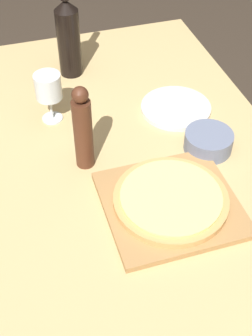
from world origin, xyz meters
TOP-DOWN VIEW (x-y plane):
  - ground_plane at (0.00, 0.00)m, footprint 12.00×12.00m
  - dining_table at (0.00, 0.00)m, footprint 0.92×1.63m
  - cutting_board at (0.05, -0.13)m, footprint 0.34×0.32m
  - pizza at (0.05, -0.13)m, footprint 0.30×0.30m
  - wine_bottle at (-0.06, 0.56)m, footprint 0.08×0.08m
  - pepper_mill at (-0.12, 0.09)m, footprint 0.05×0.05m
  - wine_glass at (-0.17, 0.32)m, footprint 0.08×0.08m
  - small_bowl at (0.23, 0.05)m, footprint 0.14×0.14m
  - dinner_plate at (0.21, 0.25)m, footprint 0.22×0.22m

SIDE VIEW (x-z plane):
  - ground_plane at x=0.00m, z-range 0.00..0.00m
  - dining_table at x=0.00m, z-range 0.28..1.01m
  - dinner_plate at x=0.21m, z-range 0.73..0.74m
  - cutting_board at x=0.05m, z-range 0.73..0.75m
  - small_bowl at x=0.23m, z-range 0.73..0.79m
  - pizza at x=0.05m, z-range 0.75..0.77m
  - wine_glass at x=-0.17m, z-range 0.77..0.93m
  - pepper_mill at x=-0.12m, z-range 0.72..0.98m
  - wine_bottle at x=-0.06m, z-range 0.69..1.05m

